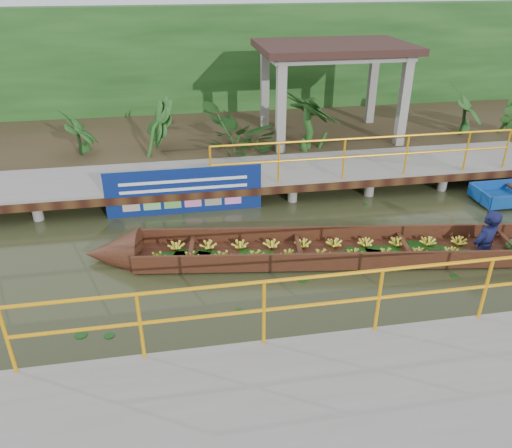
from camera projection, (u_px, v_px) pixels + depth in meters
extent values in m
plane|color=#2C3018|center=(275.00, 261.00, 9.90)|extent=(80.00, 80.00, 0.00)
cube|color=#332819|center=(228.00, 136.00, 16.34)|extent=(30.00, 8.00, 0.45)
cube|color=gray|center=(247.00, 173.00, 12.72)|extent=(16.00, 2.00, 0.15)
cube|color=black|center=(254.00, 191.00, 11.89)|extent=(16.00, 0.12, 0.18)
cylinder|color=orange|center=(368.00, 138.00, 11.81)|extent=(7.50, 0.05, 0.05)
cylinder|color=orange|center=(366.00, 156.00, 12.02)|extent=(7.50, 0.05, 0.05)
cylinder|color=orange|center=(366.00, 158.00, 12.04)|extent=(0.05, 0.05, 1.00)
cylinder|color=gray|center=(9.00, 186.00, 12.65)|extent=(0.24, 0.24, 0.55)
cylinder|color=gray|center=(82.00, 208.00, 11.55)|extent=(0.24, 0.24, 0.55)
cylinder|color=gray|center=(91.00, 181.00, 12.95)|extent=(0.24, 0.24, 0.55)
cylinder|color=gray|center=(170.00, 201.00, 11.85)|extent=(0.24, 0.24, 0.55)
cylinder|color=gray|center=(168.00, 176.00, 13.25)|extent=(0.24, 0.24, 0.55)
cylinder|color=gray|center=(252.00, 196.00, 12.15)|extent=(0.24, 0.24, 0.55)
cylinder|color=gray|center=(243.00, 172.00, 13.55)|extent=(0.24, 0.24, 0.55)
cylinder|color=gray|center=(331.00, 190.00, 12.46)|extent=(0.24, 0.24, 0.55)
cylinder|color=gray|center=(314.00, 167.00, 13.85)|extent=(0.24, 0.24, 0.55)
cylinder|color=gray|center=(406.00, 185.00, 12.76)|extent=(0.24, 0.24, 0.55)
cylinder|color=gray|center=(382.00, 163.00, 14.15)|extent=(0.24, 0.24, 0.55)
cylinder|color=gray|center=(478.00, 179.00, 13.06)|extent=(0.24, 0.24, 0.55)
cylinder|color=gray|center=(447.00, 158.00, 14.45)|extent=(0.24, 0.24, 0.55)
cylinder|color=gray|center=(252.00, 196.00, 12.15)|extent=(0.24, 0.24, 0.55)
cube|color=gray|center=(421.00, 409.00, 6.25)|extent=(18.00, 2.40, 0.70)
cylinder|color=orange|center=(397.00, 269.00, 6.62)|extent=(10.00, 0.05, 0.05)
cylinder|color=orange|center=(393.00, 296.00, 6.83)|extent=(10.00, 0.05, 0.05)
cylinder|color=orange|center=(392.00, 299.00, 6.86)|extent=(0.05, 0.05, 1.00)
cube|color=gray|center=(281.00, 112.00, 13.79)|extent=(0.25, 0.25, 2.80)
cube|color=gray|center=(403.00, 106.00, 14.33)|extent=(0.25, 0.25, 2.80)
cube|color=gray|center=(265.00, 92.00, 15.88)|extent=(0.25, 0.25, 2.80)
cube|color=gray|center=(372.00, 88.00, 16.42)|extent=(0.25, 0.25, 2.80)
cube|color=gray|center=(333.00, 54.00, 14.50)|extent=(4.00, 2.60, 0.12)
cube|color=#321D19|center=(334.00, 47.00, 14.41)|extent=(4.40, 3.00, 0.20)
cube|color=#143B12|center=(219.00, 66.00, 17.70)|extent=(30.00, 0.80, 4.00)
cube|color=#32160D|center=(352.00, 253.00, 10.04)|extent=(8.64, 2.25, 0.06)
cube|color=#32160D|center=(347.00, 234.00, 10.44)|extent=(8.50, 1.25, 0.36)
cube|color=#32160D|center=(358.00, 261.00, 9.49)|extent=(8.50, 1.25, 0.36)
cone|color=#32160D|center=(113.00, 254.00, 9.86)|extent=(1.20, 1.17, 1.03)
imported|color=#0E1135|center=(493.00, 211.00, 9.68)|extent=(0.76, 0.63, 1.78)
cube|color=navy|center=(479.00, 196.00, 12.13)|extent=(0.07, 0.93, 0.31)
cube|color=navy|center=(184.00, 191.00, 11.56)|extent=(3.61, 0.03, 1.13)
cube|color=white|center=(184.00, 181.00, 11.42)|extent=(2.93, 0.01, 0.07)
cube|color=white|center=(184.00, 189.00, 11.51)|extent=(2.93, 0.01, 0.07)
imported|color=#143B12|center=(75.00, 134.00, 13.31)|extent=(1.20, 1.20, 1.51)
imported|color=#143B12|center=(151.00, 130.00, 13.61)|extent=(1.20, 1.20, 1.51)
imported|color=#143B12|center=(242.00, 126.00, 13.99)|extent=(1.20, 1.20, 1.51)
imported|color=#143B12|center=(311.00, 122.00, 14.29)|extent=(1.20, 1.20, 1.51)
imported|color=#143B12|center=(471.00, 114.00, 15.04)|extent=(1.20, 1.20, 1.51)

